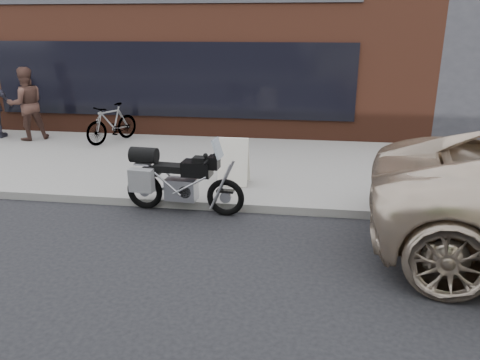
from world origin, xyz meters
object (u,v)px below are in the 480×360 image
Objects in this scene: bicycle_rear at (112,123)px; sandwich_sign at (234,161)px; motorcycle at (176,180)px; cafe_patron_left at (26,104)px.

bicycle_rear reaches higher than sandwich_sign.
motorcycle is 2.33× the size of sandwich_sign.
motorcycle reaches higher than sandwich_sign.
cafe_patron_left is (-5.23, 4.08, 0.53)m from motorcycle.
cafe_patron_left reaches higher than sandwich_sign.
cafe_patron_left reaches higher than bicycle_rear.
motorcycle is at bearing 100.31° from cafe_patron_left.
motorcycle is 1.11× the size of cafe_patron_left.
cafe_patron_left is at bearing 146.48° from motorcycle.
bicycle_rear is 0.87× the size of cafe_patron_left.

